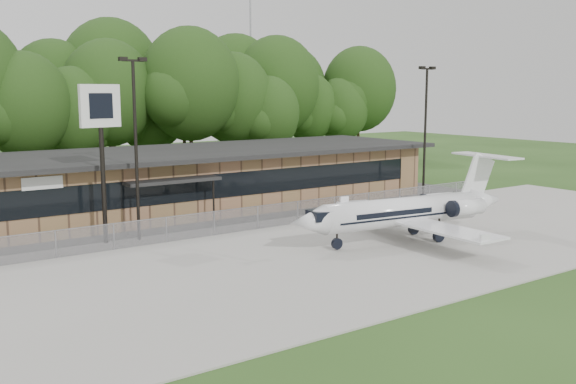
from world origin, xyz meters
TOP-DOWN VIEW (x-y plane):
  - ground at (0.00, 0.00)m, footprint 160.00×160.00m
  - apron at (0.00, 8.00)m, footprint 64.00×18.00m
  - parking_lot at (0.00, 19.50)m, footprint 50.00×9.00m
  - terminal at (-0.00, 23.94)m, footprint 41.00×11.65m
  - fence at (0.00, 15.00)m, footprint 46.00×0.04m
  - treeline at (0.00, 42.00)m, footprint 72.00×12.00m
  - radio_mast at (22.00, 48.00)m, footprint 0.20×0.20m
  - light_pole_mid at (-5.00, 16.50)m, footprint 1.55×0.30m
  - light_pole_right at (18.00, 16.50)m, footprint 1.55×0.30m
  - business_jet at (7.30, 7.58)m, footprint 14.24×12.73m
  - pole_sign at (-6.82, 16.79)m, footprint 2.31×0.59m

SIDE VIEW (x-z plane):
  - ground at x=0.00m, z-range 0.00..0.00m
  - parking_lot at x=0.00m, z-range 0.00..0.06m
  - apron at x=0.00m, z-range 0.00..0.08m
  - fence at x=0.00m, z-range 0.02..1.54m
  - business_jet at x=7.30m, z-range -0.68..4.11m
  - terminal at x=0.00m, z-range 0.03..4.33m
  - light_pole_mid at x=-5.00m, z-range 0.86..11.09m
  - light_pole_right at x=18.00m, z-range 0.86..11.09m
  - pole_sign at x=-6.82m, z-range 2.32..11.09m
  - treeline at x=0.00m, z-range 0.00..15.00m
  - radio_mast at x=22.00m, z-range 0.00..25.00m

